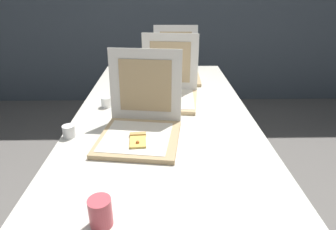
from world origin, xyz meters
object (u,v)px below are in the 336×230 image
at_px(table, 164,121).
at_px(pizza_box_middle, 168,91).
at_px(cup_white_mid, 107,102).
at_px(cup_white_far, 126,89).
at_px(pizza_box_front, 141,126).
at_px(pizza_box_back, 176,70).
at_px(cup_printed_front, 102,212).
at_px(cup_white_near_left, 70,131).

xyz_separation_m(table, pizza_box_middle, (0.03, 0.21, 0.10)).
height_order(cup_white_mid, cup_white_far, same).
height_order(pizza_box_front, cup_white_far, pizza_box_front).
distance_m(pizza_box_middle, cup_white_far, 0.31).
distance_m(pizza_box_back, cup_printed_front, 1.52).
distance_m(table, cup_white_far, 0.43).
distance_m(cup_white_near_left, cup_printed_front, 0.60).
height_order(cup_white_near_left, cup_printed_front, cup_printed_front).
bearing_deg(pizza_box_back, cup_printed_front, -98.87).
relative_size(cup_white_far, cup_printed_front, 0.63).
relative_size(pizza_box_middle, cup_white_near_left, 7.18).
bearing_deg(cup_printed_front, cup_white_mid, 99.21).
xyz_separation_m(pizza_box_middle, cup_white_near_left, (-0.47, -0.47, -0.03)).
bearing_deg(pizza_box_front, cup_white_mid, 129.52).
bearing_deg(pizza_box_middle, pizza_box_front, -98.54).
bearing_deg(pizza_box_front, pizza_box_back, 84.99).
bearing_deg(cup_white_mid, table, -16.90).
distance_m(pizza_box_back, cup_white_far, 0.50).
xyz_separation_m(pizza_box_front, pizza_box_middle, (0.14, 0.47, 0.00)).
relative_size(pizza_box_middle, cup_white_mid, 7.18).
bearing_deg(cup_white_mid, pizza_box_middle, 16.71).
bearing_deg(pizza_box_front, table, 74.68).
bearing_deg(table, cup_white_mid, 163.10).
height_order(pizza_box_front, cup_white_near_left, pizza_box_front).
relative_size(pizza_box_middle, cup_printed_front, 4.51).
relative_size(cup_white_near_left, cup_white_mid, 1.00).
xyz_separation_m(pizza_box_front, cup_white_mid, (-0.23, 0.36, -0.03)).
xyz_separation_m(pizza_box_back, cup_white_near_left, (-0.54, -0.94, -0.02)).
bearing_deg(cup_printed_front, table, 76.81).
relative_size(pizza_box_front, cup_white_far, 7.41).
bearing_deg(cup_printed_front, cup_white_near_left, 115.35).
bearing_deg(cup_printed_front, pizza_box_front, 81.60).
bearing_deg(pizza_box_back, cup_white_mid, -124.58).
distance_m(cup_white_near_left, cup_white_mid, 0.38).
relative_size(table, cup_printed_front, 21.60).
relative_size(table, pizza_box_front, 4.64).
height_order(cup_white_near_left, cup_white_far, same).
xyz_separation_m(table, cup_printed_front, (-0.19, -0.80, 0.09)).
bearing_deg(cup_printed_front, pizza_box_middle, 77.98).
distance_m(pizza_box_back, cup_white_near_left, 1.09).
xyz_separation_m(pizza_box_middle, cup_white_far, (-0.28, 0.12, -0.03)).
bearing_deg(cup_white_mid, cup_printed_front, -80.79).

